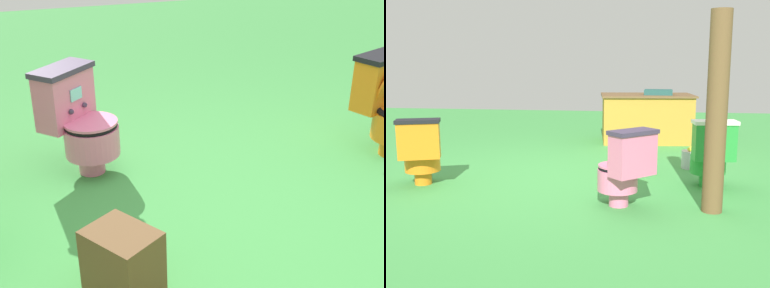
% 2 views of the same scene
% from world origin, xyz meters
% --- Properties ---
extents(ground, '(14.00, 14.00, 0.00)m').
position_xyz_m(ground, '(0.00, 0.00, 0.00)').
color(ground, '#429947').
extents(toilet_pink, '(0.63, 0.63, 0.73)m').
position_xyz_m(toilet_pink, '(0.72, -0.93, 0.37)').
color(toilet_pink, pink).
rests_on(toilet_pink, ground).
extents(small_crate, '(0.39, 0.41, 0.34)m').
position_xyz_m(small_crate, '(0.73, 0.39, 0.17)').
color(small_crate, brown).
rests_on(small_crate, ground).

